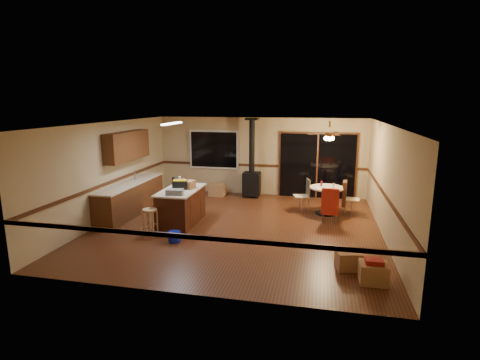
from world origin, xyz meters
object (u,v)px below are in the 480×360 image
(blue_bucket, at_px, (174,237))
(chair_near, at_px, (330,202))
(toolbox_black, at_px, (180,185))
(box_corner_a, at_px, (373,273))
(chair_right, at_px, (345,194))
(wood_stove, at_px, (252,175))
(chair_left, at_px, (305,191))
(box_corner_b, at_px, (348,260))
(box_under_window, at_px, (217,190))
(kitchen_island, at_px, (181,206))
(bar_stool, at_px, (150,222))
(toolbox_grey, at_px, (175,192))
(dining_table, at_px, (326,196))

(blue_bucket, relative_size, chair_near, 0.41)
(toolbox_black, height_order, box_corner_a, toolbox_black)
(blue_bucket, relative_size, chair_right, 0.41)
(wood_stove, distance_m, box_corner_a, 6.36)
(chair_left, distance_m, box_corner_b, 3.84)
(chair_near, relative_size, box_under_window, 1.36)
(kitchen_island, bearing_deg, chair_left, 29.23)
(bar_stool, bearing_deg, wood_stove, 67.01)
(toolbox_grey, bearing_deg, chair_left, 36.88)
(wood_stove, height_order, dining_table, wood_stove)
(box_corner_b, bearing_deg, box_corner_a, -50.54)
(kitchen_island, xyz_separation_m, toolbox_black, (-0.03, 0.03, 0.55))
(chair_right, xyz_separation_m, box_under_window, (-4.07, 1.28, -0.39))
(chair_right, relative_size, box_corner_a, 1.48)
(box_under_window, bearing_deg, chair_near, -31.54)
(box_corner_a, bearing_deg, dining_table, 100.93)
(kitchen_island, bearing_deg, box_corner_a, -28.49)
(toolbox_black, height_order, chair_near, toolbox_black)
(dining_table, xyz_separation_m, chair_right, (0.52, 0.07, 0.06))
(box_corner_a, bearing_deg, toolbox_grey, 156.94)
(box_corner_b, bearing_deg, chair_left, 104.96)
(bar_stool, bearing_deg, box_corner_b, -12.20)
(box_corner_a, bearing_deg, box_under_window, 128.81)
(kitchen_island, distance_m, box_under_window, 2.97)
(box_corner_a, bearing_deg, box_corner_b, 129.46)
(chair_near, bearing_deg, dining_table, 95.36)
(bar_stool, distance_m, box_corner_b, 4.60)
(bar_stool, xyz_separation_m, chair_left, (3.51, 2.72, 0.28))
(bar_stool, height_order, dining_table, dining_table)
(blue_bucket, distance_m, dining_table, 4.49)
(blue_bucket, xyz_separation_m, chair_right, (3.89, 3.00, 0.48))
(bar_stool, xyz_separation_m, chair_near, (4.19, 1.71, 0.29))
(blue_bucket, bearing_deg, box_corner_a, -14.94)
(chair_near, distance_m, box_under_window, 4.29)
(toolbox_grey, bearing_deg, kitchen_island, 95.98)
(dining_table, bearing_deg, toolbox_black, -157.06)
(chair_right, relative_size, box_under_window, 1.36)
(wood_stove, relative_size, toolbox_grey, 6.12)
(wood_stove, bearing_deg, chair_near, -43.13)
(toolbox_black, height_order, bar_stool, toolbox_black)
(box_corner_b, bearing_deg, box_under_window, 128.75)
(chair_left, bearing_deg, bar_stool, -142.27)
(kitchen_island, distance_m, bar_stool, 1.07)
(kitchen_island, height_order, toolbox_black, toolbox_black)
(kitchen_island, xyz_separation_m, bar_stool, (-0.41, -0.98, -0.14))
(toolbox_black, height_order, chair_right, toolbox_black)
(toolbox_black, relative_size, chair_right, 0.55)
(toolbox_grey, distance_m, box_under_window, 3.59)
(chair_near, bearing_deg, chair_left, 123.99)
(blue_bucket, height_order, dining_table, dining_table)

